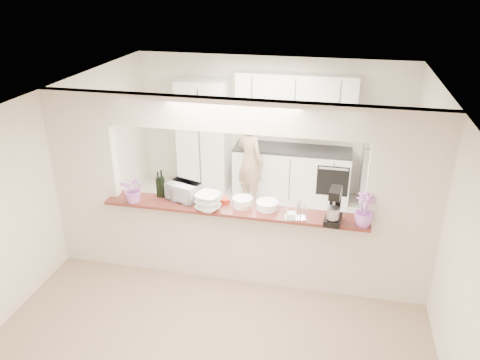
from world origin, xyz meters
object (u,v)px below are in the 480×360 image
(toaster_oven, at_px, (183,192))
(stand_mixer, at_px, (334,207))
(refrigerator, at_px, (385,161))
(person, at_px, (250,161))

(toaster_oven, xyz_separation_m, stand_mixer, (1.95, -0.18, 0.09))
(refrigerator, bearing_deg, stand_mixer, -106.00)
(stand_mixer, relative_size, person, 0.29)
(stand_mixer, distance_m, person, 2.91)
(refrigerator, distance_m, person, 2.33)
(refrigerator, xyz_separation_m, toaster_oven, (-2.75, -2.60, 0.36))
(toaster_oven, height_order, person, person)
(stand_mixer, xyz_separation_m, person, (-1.50, 2.43, -0.51))
(refrigerator, relative_size, person, 1.08)
(toaster_oven, distance_m, stand_mixer, 1.96)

